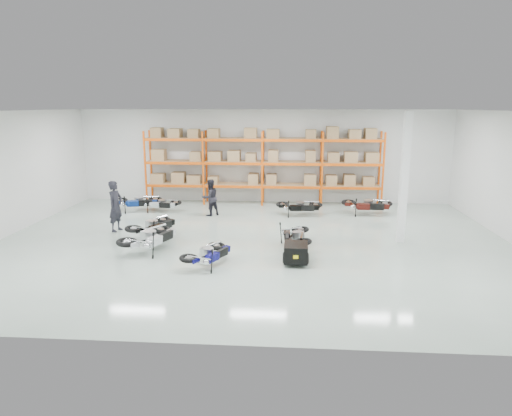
# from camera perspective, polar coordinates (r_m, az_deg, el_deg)

# --- Properties ---
(room) EXTENTS (18.00, 18.00, 18.00)m
(room) POSITION_cam_1_polar(r_m,az_deg,el_deg) (15.49, -0.56, 3.65)
(room) COLOR #A4B7A8
(room) RESTS_ON ground
(pallet_rack) EXTENTS (11.28, 0.98, 3.62)m
(pallet_rack) POSITION_cam_1_polar(r_m,az_deg,el_deg) (21.86, 0.84, 6.34)
(pallet_rack) COLOR #E2520B
(pallet_rack) RESTS_ON ground
(structural_column) EXTENTS (0.25, 0.25, 4.50)m
(structural_column) POSITION_cam_1_polar(r_m,az_deg,el_deg) (16.41, 18.04, 3.54)
(structural_column) COLOR white
(structural_column) RESTS_ON ground
(moto_blue_centre) EXTENTS (1.46, 1.82, 1.06)m
(moto_blue_centre) POSITION_cam_1_polar(r_m,az_deg,el_deg) (13.63, -5.95, -5.28)
(moto_blue_centre) COLOR #0A0852
(moto_blue_centre) RESTS_ON ground
(moto_silver_left) EXTENTS (1.68, 2.23, 1.30)m
(moto_silver_left) POSITION_cam_1_polar(r_m,az_deg,el_deg) (15.27, -13.06, -3.12)
(moto_silver_left) COLOR #B3B5BB
(moto_silver_left) RESTS_ON ground
(moto_black_far_left) EXTENTS (1.62, 2.01, 1.17)m
(moto_black_far_left) POSITION_cam_1_polar(r_m,az_deg,el_deg) (16.91, -12.74, -1.77)
(moto_black_far_left) COLOR black
(moto_black_far_left) RESTS_ON ground
(moto_touring_right) EXTENTS (0.90, 1.76, 1.13)m
(moto_touring_right) POSITION_cam_1_polar(r_m,az_deg,el_deg) (15.32, 4.94, -3.09)
(moto_touring_right) COLOR black
(moto_touring_right) RESTS_ON ground
(trailer) EXTENTS (0.79, 1.49, 0.62)m
(trailer) POSITION_cam_1_polar(r_m,az_deg,el_deg) (13.84, 5.00, -5.56)
(trailer) COLOR black
(trailer) RESTS_ON ground
(moto_back_a) EXTENTS (2.00, 1.32, 1.19)m
(moto_back_a) POSITION_cam_1_polar(r_m,az_deg,el_deg) (21.25, -14.59, 1.11)
(moto_back_a) COLOR navy
(moto_back_a) RESTS_ON ground
(moto_back_b) EXTENTS (1.67, 0.99, 1.02)m
(moto_back_b) POSITION_cam_1_polar(r_m,az_deg,el_deg) (20.92, -11.87, 0.84)
(moto_back_b) COLOR silver
(moto_back_b) RESTS_ON ground
(moto_back_c) EXTENTS (1.76, 0.91, 1.12)m
(moto_back_c) POSITION_cam_1_polar(r_m,az_deg,el_deg) (19.83, 5.44, 0.56)
(moto_back_c) COLOR black
(moto_back_c) RESTS_ON ground
(moto_back_d) EXTENTS (1.94, 1.05, 1.22)m
(moto_back_d) POSITION_cam_1_polar(r_m,az_deg,el_deg) (20.45, 13.76, 0.75)
(moto_back_d) COLOR #3F100C
(moto_back_d) RESTS_ON ground
(person_left) EXTENTS (0.63, 0.80, 1.93)m
(person_left) POSITION_cam_1_polar(r_m,az_deg,el_deg) (18.03, -17.14, 0.22)
(person_left) COLOR black
(person_left) RESTS_ON ground
(person_back) EXTENTS (0.98, 0.96, 1.59)m
(person_back) POSITION_cam_1_polar(r_m,az_deg,el_deg) (19.78, -5.75, 1.30)
(person_back) COLOR black
(person_back) RESTS_ON ground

